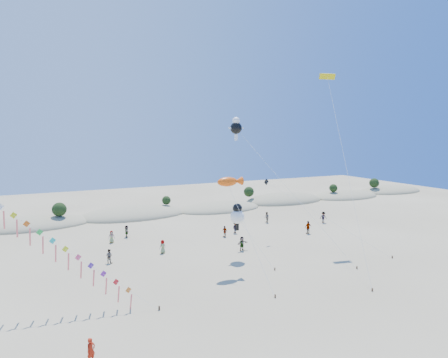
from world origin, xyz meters
TOP-DOWN VIEW (x-y plane):
  - ground at (0.00, 0.00)m, footprint 160.00×160.00m
  - dune_ridge at (1.06, 45.14)m, footprint 145.30×11.49m
  - fish_kite at (3.95, 14.80)m, footprint 2.85×8.98m
  - cartoon_kite_low at (6.08, 17.25)m, footprint 2.63×6.11m
  - cartoon_kite_high at (7.85, 21.06)m, footprint 9.21×13.22m
  - parafoil_kite at (19.97, 18.83)m, footprint 8.31×16.01m
  - dark_kite at (16.11, 18.30)m, footprint 9.58×13.22m
  - flyer_foreground at (-11.37, 3.34)m, footprint 0.71×0.64m
  - beachgoers at (9.00, 25.79)m, footprint 35.39×13.45m

SIDE VIEW (x-z plane):
  - ground at x=0.00m, z-range 0.00..0.00m
  - dune_ridge at x=1.06m, z-range -2.67..2.90m
  - flyer_foreground at x=-11.37m, z-range 0.00..1.62m
  - beachgoers at x=9.00m, z-range -0.08..1.79m
  - cartoon_kite_low at x=6.08m, z-range 1.88..8.30m
  - dark_kite at x=16.11m, z-range 1.18..9.54m
  - fish_kite at x=3.95m, z-range 4.39..14.23m
  - cartoon_kite_high at x=7.85m, z-range 6.96..23.32m
  - parafoil_kite at x=19.97m, z-range 10.10..32.20m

